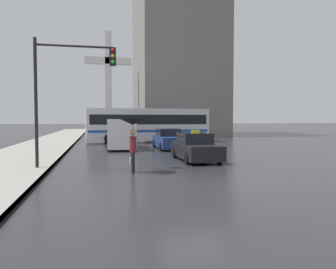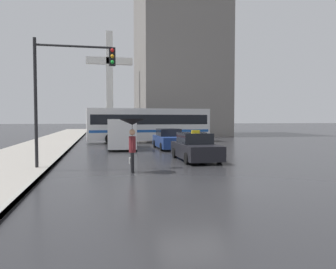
{
  "view_description": "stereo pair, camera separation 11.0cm",
  "coord_description": "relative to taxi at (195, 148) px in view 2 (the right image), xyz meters",
  "views": [
    {
      "loc": [
        -3.31,
        -11.11,
        2.29
      ],
      "look_at": [
        0.58,
        7.15,
        1.4
      ],
      "focal_mm": 35.0,
      "sensor_mm": 36.0,
      "label": 1
    },
    {
      "loc": [
        -3.21,
        -11.13,
        2.29
      ],
      "look_at": [
        0.58,
        7.15,
        1.4
      ],
      "focal_mm": 35.0,
      "sensor_mm": 36.0,
      "label": 2
    }
  ],
  "objects": [
    {
      "name": "building_tower_near",
      "position": [
        5.88,
        28.62,
        12.09
      ],
      "size": [
        11.28,
        13.97,
        25.57
      ],
      "color": "gray",
      "rests_on": "ground_plane"
    },
    {
      "name": "traffic_light",
      "position": [
        -6.51,
        -2.24,
        3.32
      ],
      "size": [
        3.51,
        0.38,
        5.79
      ],
      "color": "black",
      "rests_on": "ground_plane"
    },
    {
      "name": "monument_cross",
      "position": [
        -3.84,
        28.26,
        7.32
      ],
      "size": [
        6.22,
        0.9,
        14.13
      ],
      "color": "white",
      "rests_on": "ground_plane"
    },
    {
      "name": "city_bus",
      "position": [
        -0.49,
        14.36,
        1.13
      ],
      "size": [
        11.93,
        3.17,
        3.29
      ],
      "rotation": [
        0.0,
        0.0,
        -1.52
      ],
      "color": "silver",
      "rests_on": "ground_plane"
    },
    {
      "name": "sedan_red",
      "position": [
        0.01,
        7.13,
        0.01
      ],
      "size": [
        1.91,
        4.8,
        1.54
      ],
      "rotation": [
        0.0,
        0.0,
        3.14
      ],
      "color": "navy",
      "rests_on": "ground_plane"
    },
    {
      "name": "ground_plane",
      "position": [
        -1.92,
        -6.2,
        -0.69
      ],
      "size": [
        300.0,
        300.0,
        0.0
      ],
      "primitive_type": "plane",
      "color": "#262628"
    },
    {
      "name": "taxi",
      "position": [
        0.0,
        0.0,
        0.0
      ],
      "size": [
        1.91,
        4.52,
        1.67
      ],
      "rotation": [
        0.0,
        0.0,
        3.14
      ],
      "color": "black",
      "rests_on": "ground_plane"
    },
    {
      "name": "pedestrian_with_umbrella",
      "position": [
        -3.81,
        -3.48,
        1.21
      ],
      "size": [
        1.15,
        1.15,
        2.3
      ],
      "rotation": [
        0.0,
        0.0,
        1.6
      ],
      "color": "black",
      "rests_on": "ground_plane"
    },
    {
      "name": "ambulance_van",
      "position": [
        -3.47,
        7.91,
        0.57
      ],
      "size": [
        2.37,
        5.48,
        2.27
      ],
      "rotation": [
        0.0,
        0.0,
        3.07
      ],
      "color": "white",
      "rests_on": "ground_plane"
    }
  ]
}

